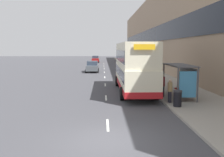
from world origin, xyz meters
TOP-DOWN VIEW (x-y plane):
  - ground_plane at (0.00, 0.00)m, footprint 220.00×220.00m
  - pavement at (6.50, 38.50)m, footprint 5.00×93.00m
  - terrace_facade at (10.49, 38.50)m, footprint 3.10×93.00m
  - lane_mark_0 at (0.00, 2.15)m, footprint 0.12×2.00m
  - lane_mark_1 at (0.00, 9.08)m, footprint 0.12×2.00m
  - lane_mark_2 at (0.00, 16.01)m, footprint 0.12×2.00m
  - lane_mark_3 at (0.00, 22.93)m, footprint 0.12×2.00m
  - lane_mark_4 at (0.00, 29.86)m, footprint 0.12×2.00m
  - lane_mark_5 at (0.00, 36.78)m, footprint 0.12×2.00m
  - lane_mark_6 at (0.00, 43.71)m, footprint 0.12×2.00m
  - lane_mark_7 at (0.00, 50.64)m, footprint 0.12×2.00m
  - bus_shelter at (5.77, 8.28)m, footprint 1.60×4.20m
  - double_decker_bus_near at (2.47, 11.55)m, footprint 2.85×10.94m
  - car_0 at (-1.95, 30.29)m, footprint 2.08×4.45m
  - car_1 at (-2.24, 56.75)m, footprint 2.04×3.98m
  - pedestrian_at_shelter at (4.37, 6.64)m, footprint 0.32×0.32m
  - pedestrian_1 at (4.37, 8.74)m, footprint 0.35×0.35m
  - pedestrian_2 at (6.48, 10.16)m, footprint 0.37×0.37m
  - litter_bin at (4.55, 5.44)m, footprint 0.55×0.55m

SIDE VIEW (x-z plane):
  - ground_plane at x=0.00m, z-range 0.00..0.00m
  - lane_mark_0 at x=0.00m, z-range 0.00..0.01m
  - lane_mark_1 at x=0.00m, z-range 0.00..0.01m
  - lane_mark_2 at x=0.00m, z-range 0.00..0.01m
  - lane_mark_3 at x=0.00m, z-range 0.00..0.01m
  - lane_mark_4 at x=0.00m, z-range 0.00..0.01m
  - lane_mark_5 at x=0.00m, z-range 0.00..0.01m
  - lane_mark_6 at x=0.00m, z-range 0.00..0.01m
  - lane_mark_7 at x=0.00m, z-range 0.00..0.01m
  - pavement at x=6.50m, z-range 0.00..0.14m
  - litter_bin at x=4.55m, z-range 0.14..1.19m
  - car_0 at x=-1.95m, z-range -0.01..1.76m
  - car_1 at x=-2.24m, z-range -0.02..1.79m
  - pedestrian_at_shelter at x=4.37m, z-range 0.16..1.77m
  - pedestrian_1 at x=4.37m, z-range 0.16..1.91m
  - pedestrian_2 at x=6.48m, z-range 0.16..2.01m
  - bus_shelter at x=5.77m, z-range 0.64..3.12m
  - double_decker_bus_near at x=2.47m, z-range 0.14..4.44m
  - terrace_facade at x=10.49m, z-range 0.00..13.98m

